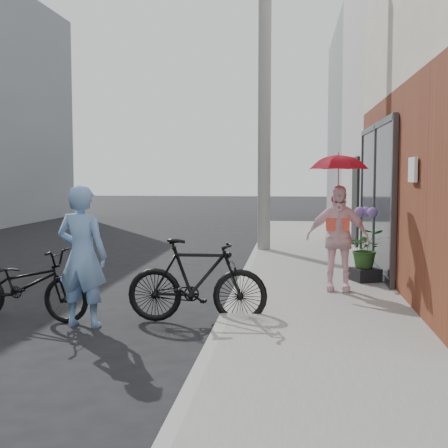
% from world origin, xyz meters
% --- Properties ---
extents(ground, '(80.00, 80.00, 0.00)m').
position_xyz_m(ground, '(0.00, 0.00, 0.00)').
color(ground, black).
rests_on(ground, ground).
extents(sidewalk, '(2.20, 24.00, 0.12)m').
position_xyz_m(sidewalk, '(2.10, 2.00, 0.06)').
color(sidewalk, gray).
rests_on(sidewalk, ground).
extents(curb, '(0.12, 24.00, 0.12)m').
position_xyz_m(curb, '(0.94, 2.00, 0.06)').
color(curb, '#9E9E99').
rests_on(curb, ground).
extents(east_building_far, '(8.00, 8.00, 7.00)m').
position_xyz_m(east_building_far, '(7.20, 16.00, 3.50)').
color(east_building_far, gray).
rests_on(east_building_far, ground).
extents(utility_pole, '(0.28, 0.28, 7.00)m').
position_xyz_m(utility_pole, '(1.10, 6.00, 3.50)').
color(utility_pole, '#9E9E99').
rests_on(utility_pole, ground).
extents(officer, '(0.65, 0.47, 1.65)m').
position_xyz_m(officer, '(-0.69, -0.63, 0.82)').
color(officer, '#79A3D8').
rests_on(officer, ground).
extents(bike_left, '(1.72, 0.76, 0.87)m').
position_xyz_m(bike_left, '(-1.49, -0.43, 0.44)').
color(bike_left, black).
rests_on(bike_left, ground).
extents(bike_right, '(1.68, 0.51, 1.00)m').
position_xyz_m(bike_right, '(0.60, -0.30, 0.50)').
color(bike_right, black).
rests_on(bike_right, ground).
extents(kimono_woman, '(0.88, 0.39, 1.49)m').
position_xyz_m(kimono_woman, '(2.35, 1.31, 0.87)').
color(kimono_woman, white).
rests_on(kimono_woman, sidewalk).
extents(parasol, '(0.80, 0.80, 0.71)m').
position_xyz_m(parasol, '(2.35, 1.31, 1.96)').
color(parasol, red).
rests_on(parasol, kimono_woman).
extents(planter, '(0.49, 0.49, 0.20)m').
position_xyz_m(planter, '(2.85, 2.13, 0.22)').
color(planter, black).
rests_on(planter, sidewalk).
extents(potted_plant, '(0.55, 0.48, 0.62)m').
position_xyz_m(potted_plant, '(2.85, 2.13, 0.63)').
color(potted_plant, '#2B5722').
rests_on(potted_plant, planter).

